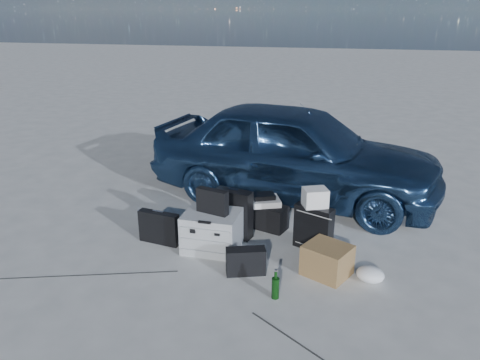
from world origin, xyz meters
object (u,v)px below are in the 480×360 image
(briefcase, at_px, (159,228))
(cardboard_box, at_px, (327,260))
(green_bottle, at_px, (275,285))
(suitcase_left, at_px, (233,214))
(suitcase_right, at_px, (313,228))
(pelican_case, at_px, (212,231))
(duffel_bag, at_px, (263,216))
(car, at_px, (294,152))

(briefcase, height_order, cardboard_box, briefcase)
(cardboard_box, xyz_separation_m, green_bottle, (-0.44, -0.54, -0.02))
(suitcase_left, relative_size, cardboard_box, 1.35)
(suitcase_right, relative_size, green_bottle, 1.80)
(pelican_case, bearing_deg, suitcase_right, 14.37)
(suitcase_left, relative_size, green_bottle, 2.02)
(pelican_case, distance_m, briefcase, 0.64)
(briefcase, distance_m, suitcase_right, 1.77)
(pelican_case, distance_m, duffel_bag, 0.84)
(suitcase_left, bearing_deg, duffel_bag, 61.69)
(green_bottle, bearing_deg, pelican_case, 137.11)
(suitcase_left, height_order, duffel_bag, suitcase_left)
(suitcase_left, bearing_deg, cardboard_box, -14.82)
(briefcase, bearing_deg, duffel_bag, 41.87)
(briefcase, height_order, duffel_bag, briefcase)
(duffel_bag, xyz_separation_m, cardboard_box, (0.84, -0.95, 0.01))
(suitcase_left, bearing_deg, car, 83.06)
(cardboard_box, bearing_deg, duffel_bag, 131.51)
(duffel_bag, relative_size, cardboard_box, 1.39)
(car, distance_m, suitcase_left, 1.55)
(duffel_bag, bearing_deg, briefcase, -128.98)
(green_bottle, bearing_deg, cardboard_box, 50.46)
(briefcase, xyz_separation_m, green_bottle, (1.49, -0.79, -0.05))
(briefcase, height_order, green_bottle, briefcase)
(pelican_case, relative_size, cardboard_box, 1.41)
(suitcase_right, relative_size, cardboard_box, 1.20)
(suitcase_left, relative_size, suitcase_right, 1.12)
(suitcase_right, bearing_deg, green_bottle, -79.33)
(car, distance_m, duffel_bag, 1.22)
(briefcase, bearing_deg, suitcase_right, 17.99)
(briefcase, relative_size, green_bottle, 1.71)
(pelican_case, bearing_deg, cardboard_box, -10.16)
(pelican_case, bearing_deg, suitcase_left, 67.64)
(cardboard_box, bearing_deg, suitcase_right, 109.95)
(suitcase_left, height_order, suitcase_right, suitcase_left)
(suitcase_right, xyz_separation_m, green_bottle, (-0.26, -1.06, -0.12))
(briefcase, height_order, suitcase_left, suitcase_left)
(briefcase, distance_m, duffel_bag, 1.30)
(car, distance_m, green_bottle, 2.62)
(suitcase_right, bearing_deg, suitcase_left, -161.82)
(car, bearing_deg, suitcase_left, 169.23)
(cardboard_box, bearing_deg, car, 106.73)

